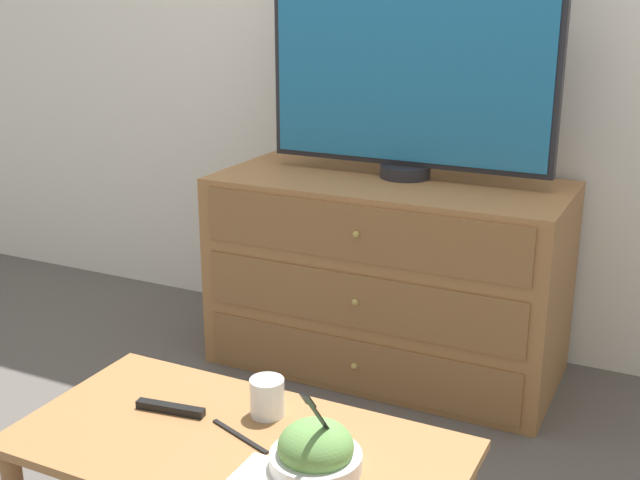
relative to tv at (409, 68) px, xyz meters
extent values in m
plane|color=#56514C|center=(-0.02, 0.25, -1.10)|extent=(12.00, 12.00, 0.00)
cube|color=white|center=(-0.02, 0.27, 0.20)|extent=(12.00, 0.05, 2.60)
cube|color=#9E6B3D|center=(-0.03, -0.07, -0.74)|extent=(1.25, 0.56, 0.71)
cube|color=brown|center=(-0.03, -0.35, -0.98)|extent=(1.15, 0.01, 0.19)
sphere|color=tan|center=(-0.03, -0.36, -0.98)|extent=(0.02, 0.02, 0.02)
cube|color=brown|center=(-0.03, -0.35, -0.74)|extent=(1.15, 0.01, 0.19)
sphere|color=tan|center=(-0.03, -0.36, -0.74)|extent=(0.02, 0.02, 0.02)
cube|color=brown|center=(-0.03, -0.35, -0.50)|extent=(1.15, 0.01, 0.19)
sphere|color=tan|center=(-0.03, -0.36, -0.50)|extent=(0.02, 0.02, 0.02)
cylinder|color=#232328|center=(0.00, 0.00, -0.36)|extent=(0.18, 0.18, 0.04)
cube|color=#232328|center=(0.00, 0.00, 0.01)|extent=(1.03, 0.04, 0.71)
cube|color=#1E6B9E|center=(0.00, -0.02, 0.01)|extent=(0.99, 0.01, 0.67)
cube|color=#9E6B3D|center=(0.17, -1.42, -0.64)|extent=(0.94, 0.48, 0.02)
cylinder|color=brown|center=(-0.27, -1.22, -0.87)|extent=(0.04, 0.04, 0.45)
cylinder|color=silver|center=(0.36, -1.43, -0.61)|extent=(0.18, 0.18, 0.04)
ellipsoid|color=#66994C|center=(0.36, -1.43, -0.58)|extent=(0.15, 0.15, 0.10)
cube|color=black|center=(0.38, -1.44, -0.53)|extent=(0.03, 0.10, 0.15)
cube|color=black|center=(0.37, -1.49, -0.45)|extent=(0.03, 0.03, 0.03)
cylinder|color=#9E6638|center=(0.17, -1.29, -0.60)|extent=(0.07, 0.07, 0.05)
cylinder|color=white|center=(0.17, -1.29, -0.59)|extent=(0.08, 0.08, 0.09)
cube|color=silver|center=(0.29, -1.51, -0.63)|extent=(0.13, 0.13, 0.00)
cube|color=black|center=(0.16, -1.40, -0.63)|extent=(0.17, 0.07, 0.01)
cube|color=black|center=(-0.03, -1.38, -0.62)|extent=(0.16, 0.05, 0.02)
camera|label=1|loc=(0.96, -2.64, 0.27)|focal=45.00mm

